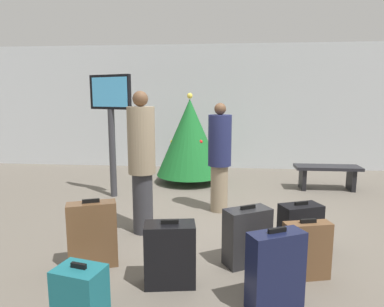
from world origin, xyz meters
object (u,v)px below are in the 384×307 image
at_px(traveller_0, 220,155).
at_px(suitcase_4, 300,228).
at_px(suitcase_6, 170,254).
at_px(flight_info_kiosk, 111,113).
at_px(suitcase_1, 275,270).
at_px(suitcase_2, 93,235).
at_px(suitcase_3, 307,250).
at_px(suitcase_5, 247,236).
at_px(waiting_bench, 327,172).
at_px(holiday_tree, 190,137).
at_px(traveller_1, 142,160).
at_px(suitcase_0, 81,298).

height_order(traveller_0, suitcase_4, traveller_0).
relative_size(traveller_0, suitcase_6, 2.61).
bearing_deg(flight_info_kiosk, suitcase_1, -51.99).
bearing_deg(suitcase_4, suitcase_2, -164.93).
bearing_deg(traveller_0, suitcase_3, -65.43).
distance_m(suitcase_2, suitcase_5, 1.68).
relative_size(waiting_bench, suitcase_5, 1.87).
bearing_deg(flight_info_kiosk, suitcase_2, -76.40).
height_order(waiting_bench, traveller_0, traveller_0).
bearing_deg(suitcase_3, waiting_bench, 71.34).
bearing_deg(suitcase_2, holiday_tree, 80.15).
bearing_deg(waiting_bench, traveller_1, -141.46).
relative_size(holiday_tree, suitcase_4, 3.14).
bearing_deg(suitcase_0, suitcase_1, 15.52).
bearing_deg(traveller_0, suitcase_0, -109.15).
height_order(holiday_tree, flight_info_kiosk, flight_info_kiosk).
xyz_separation_m(holiday_tree, waiting_bench, (2.77, -0.34, -0.63)).
height_order(suitcase_4, suitcase_6, suitcase_6).
bearing_deg(suitcase_2, flight_info_kiosk, 103.60).
relative_size(traveller_1, suitcase_4, 3.14).
xyz_separation_m(suitcase_0, suitcase_2, (-0.29, 1.00, 0.10)).
bearing_deg(suitcase_3, flight_info_kiosk, 137.30).
relative_size(suitcase_3, suitcase_6, 0.95).
relative_size(suitcase_2, suitcase_6, 1.14).
xyz_separation_m(suitcase_0, suitcase_3, (1.96, 0.97, 0.04)).
xyz_separation_m(holiday_tree, suitcase_1, (1.20, -4.39, -0.63)).
bearing_deg(suitcase_3, suitcase_6, -169.47).
height_order(holiday_tree, suitcase_1, holiday_tree).
bearing_deg(suitcase_2, suitcase_5, 7.62).
bearing_deg(traveller_1, waiting_bench, 38.54).
xyz_separation_m(traveller_0, suitcase_4, (0.99, -1.36, -0.63)).
bearing_deg(traveller_1, suitcase_0, -90.69).
relative_size(holiday_tree, traveller_0, 1.10).
distance_m(traveller_1, suitcase_3, 2.30).
distance_m(flight_info_kiosk, suitcase_4, 3.79).
xyz_separation_m(suitcase_1, suitcase_5, (-0.19, 0.79, -0.03)).
height_order(traveller_1, suitcase_2, traveller_1).
xyz_separation_m(traveller_1, suitcase_3, (1.94, -1.03, -0.71)).
bearing_deg(suitcase_6, traveller_0, 79.13).
xyz_separation_m(suitcase_3, suitcase_6, (-1.36, -0.25, 0.02)).
bearing_deg(suitcase_3, suitcase_2, 179.17).
height_order(suitcase_0, suitcase_5, suitcase_5).
distance_m(traveller_0, suitcase_6, 2.39).
bearing_deg(suitcase_0, suitcase_5, 41.67).
bearing_deg(suitcase_1, holiday_tree, 105.26).
bearing_deg(traveller_1, traveller_0, 44.29).
height_order(flight_info_kiosk, suitcase_3, flight_info_kiosk).
relative_size(flight_info_kiosk, suitcase_4, 3.65).
xyz_separation_m(holiday_tree, suitcase_5, (1.01, -3.60, -0.66)).
bearing_deg(flight_info_kiosk, holiday_tree, 42.58).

